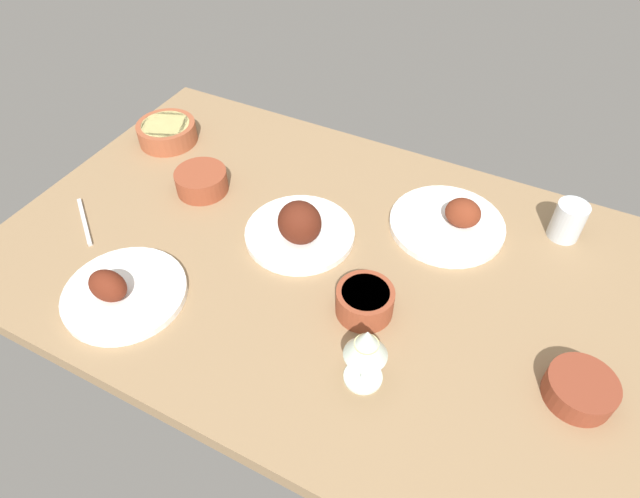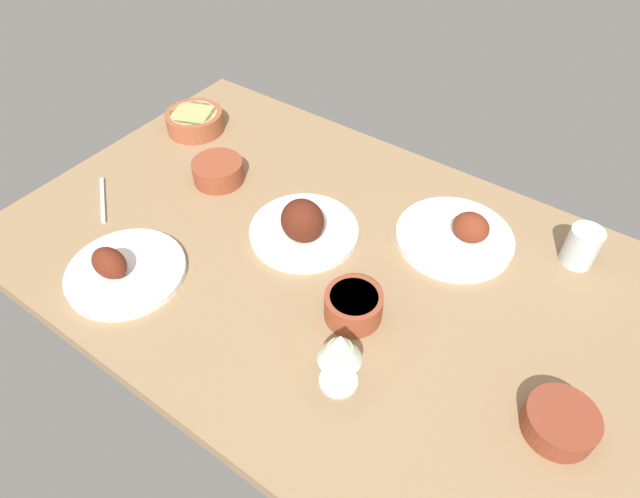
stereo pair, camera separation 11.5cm
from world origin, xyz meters
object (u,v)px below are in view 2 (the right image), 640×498
object	(u,v)px
bowl_sauce	(353,305)
bowl_soup	(218,170)
plate_near_viewer	(303,227)
bowl_onions	(561,422)
plate_center_main	(122,270)
wine_glass	(340,350)
bowl_potatoes	(195,120)
plate_far_side	(458,235)
fork_loose	(103,200)
water_tumbler	(582,246)

from	to	relation	value
bowl_sauce	bowl_soup	xyz separation A→B (cm)	(50.35, -16.25, -0.29)
plate_near_viewer	bowl_onions	size ratio (longest dim) A/B	2.06
plate_center_main	wine_glass	xyz separation A→B (cm)	(-50.66, -5.26, 8.21)
bowl_potatoes	plate_far_side	bearing A→B (deg)	-178.74
bowl_onions	plate_near_viewer	bearing A→B (deg)	-11.26
bowl_potatoes	bowl_onions	distance (cm)	115.01
bowl_sauce	fork_loose	distance (cm)	67.98
bowl_sauce	bowl_potatoes	size ratio (longest dim) A/B	0.73
plate_center_main	bowl_potatoes	xyz separation A→B (cm)	(26.12, -48.14, 1.22)
water_tumbler	fork_loose	distance (cm)	108.96
wine_glass	fork_loose	world-z (taller)	wine_glass
plate_far_side	bowl_soup	size ratio (longest dim) A/B	2.08
plate_far_side	wine_glass	world-z (taller)	wine_glass
plate_center_main	bowl_potatoes	world-z (taller)	plate_center_main
plate_far_side	bowl_soup	world-z (taller)	plate_far_side
plate_far_side	bowl_sauce	distance (cm)	31.83
bowl_sauce	water_tumbler	bearing A→B (deg)	-127.93
plate_center_main	water_tumbler	xyz separation A→B (cm)	(-75.88, -58.92, 2.69)
bowl_potatoes	water_tumbler	xyz separation A→B (cm)	(-102.00, -10.78, 1.47)
plate_near_viewer	water_tumbler	xyz separation A→B (cm)	(-51.95, -27.96, 1.10)
plate_far_side	fork_loose	xyz separation A→B (cm)	(75.40, 36.81, -1.36)
bowl_onions	bowl_soup	xyz separation A→B (cm)	(90.64, -16.49, 0.36)
bowl_sauce	water_tumbler	size ratio (longest dim) A/B	1.28
bowl_soup	bowl_potatoes	bearing A→B (deg)	-32.04
plate_center_main	bowl_soup	world-z (taller)	plate_center_main
plate_far_side	bowl_potatoes	bearing A→B (deg)	1.26
bowl_potatoes	wine_glass	bearing A→B (deg)	150.82
wine_glass	bowl_sauce	bearing A→B (deg)	-66.88
plate_near_viewer	fork_loose	xyz separation A→B (cm)	(46.80, 17.90, -2.91)
plate_center_main	fork_loose	xyz separation A→B (cm)	(22.88, -13.06, -1.32)
wine_glass	plate_center_main	bearing A→B (deg)	5.93
plate_center_main	bowl_onions	xyz separation A→B (cm)	(-85.08, -18.78, 0.84)
plate_near_viewer	bowl_soup	xyz separation A→B (cm)	(29.49, -4.31, -0.39)
plate_center_main	bowl_sauce	xyz separation A→B (cm)	(-44.78, -19.03, 1.49)
bowl_sauce	fork_loose	world-z (taller)	bowl_sauce
bowl_sauce	bowl_potatoes	xyz separation A→B (cm)	(70.90, -29.11, -0.27)
plate_far_side	fork_loose	size ratio (longest dim) A/B	1.56
plate_near_viewer	plate_center_main	world-z (taller)	plate_near_viewer
bowl_onions	water_tumbler	xyz separation A→B (cm)	(9.20, -40.14, 1.85)
plate_near_viewer	bowl_soup	bearing A→B (deg)	-8.32
bowl_sauce	plate_center_main	bearing A→B (deg)	23.02
plate_center_main	bowl_potatoes	bearing A→B (deg)	-61.51
wine_glass	water_tumbler	distance (cm)	59.55
fork_loose	bowl_potatoes	bearing A→B (deg)	-47.07
bowl_onions	water_tumbler	bearing A→B (deg)	-77.09
bowl_onions	wine_glass	bearing A→B (deg)	21.46
bowl_onions	wine_glass	distance (cm)	37.70
plate_center_main	bowl_onions	world-z (taller)	plate_center_main
plate_center_main	water_tumbler	bearing A→B (deg)	-142.17
plate_near_viewer	water_tumbler	size ratio (longest dim) A/B	2.79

